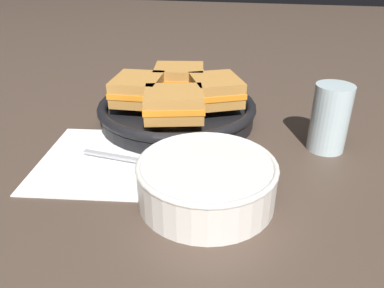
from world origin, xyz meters
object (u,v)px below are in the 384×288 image
at_px(skillet, 177,111).
at_px(drinking_glass, 330,118).
at_px(spoon, 145,162).
at_px(sandwich_near_left, 179,78).
at_px(soup_bowl, 207,179).
at_px(sandwich_far_left, 174,104).
at_px(sandwich_far_right, 216,90).
at_px(sandwich_near_right, 138,89).

bearing_deg(skillet, drinking_glass, -11.06).
relative_size(spoon, skillet, 0.51).
relative_size(sandwich_near_left, drinking_glass, 1.03).
relative_size(soup_bowl, sandwich_far_left, 1.53).
distance_m(skillet, sandwich_far_right, 0.08).
relative_size(soup_bowl, sandwich_near_right, 1.73).
bearing_deg(spoon, sandwich_far_left, 84.84).
relative_size(spoon, drinking_glass, 1.37).
distance_m(soup_bowl, skillet, 0.26).
distance_m(soup_bowl, sandwich_far_right, 0.25).
bearing_deg(soup_bowl, skillet, 113.11).
xyz_separation_m(spoon, sandwich_far_left, (0.02, 0.10, 0.06)).
xyz_separation_m(soup_bowl, spoon, (-0.11, 0.06, -0.02)).
xyz_separation_m(sandwich_near_left, sandwich_far_right, (0.08, -0.06, 0.00)).
bearing_deg(sandwich_far_right, soup_bowl, -83.11).
height_order(sandwich_far_left, drinking_glass, drinking_glass).
bearing_deg(sandwich_near_left, sandwich_near_right, -124.14).
bearing_deg(spoon, skillet, 93.69).
bearing_deg(sandwich_far_left, sandwich_near_right, 145.86).
distance_m(sandwich_near_right, sandwich_far_right, 0.14).
xyz_separation_m(sandwich_near_left, drinking_glass, (0.28, -0.12, -0.01)).
height_order(soup_bowl, sandwich_near_right, sandwich_near_right).
distance_m(skillet, drinking_glass, 0.27).
xyz_separation_m(sandwich_far_right, drinking_glass, (0.20, -0.07, -0.01)).
xyz_separation_m(skillet, drinking_glass, (0.27, -0.05, 0.03)).
relative_size(soup_bowl, spoon, 1.20).
bearing_deg(skillet, sandwich_far_right, 10.86).
bearing_deg(sandwich_near_right, sandwich_far_right, 10.86).
bearing_deg(skillet, sandwich_near_right, -169.14).
bearing_deg(drinking_glass, sandwich_far_left, -175.79).
distance_m(sandwich_far_right, drinking_glass, 0.21).
bearing_deg(sandwich_near_right, skillet, 10.86).
relative_size(spoon, sandwich_near_right, 1.44).
xyz_separation_m(spoon, sandwich_far_right, (0.08, 0.19, 0.06)).
relative_size(soup_bowl, sandwich_near_left, 1.59).
xyz_separation_m(sandwich_near_right, sandwich_far_left, (0.08, -0.06, 0.00)).
bearing_deg(soup_bowl, drinking_glass, 48.09).
bearing_deg(drinking_glass, sandwich_near_left, 156.32).
height_order(spoon, skillet, skillet).
distance_m(soup_bowl, sandwich_far_left, 0.19).
height_order(spoon, drinking_glass, drinking_glass).
bearing_deg(sandwich_near_right, sandwich_far_left, -34.14).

